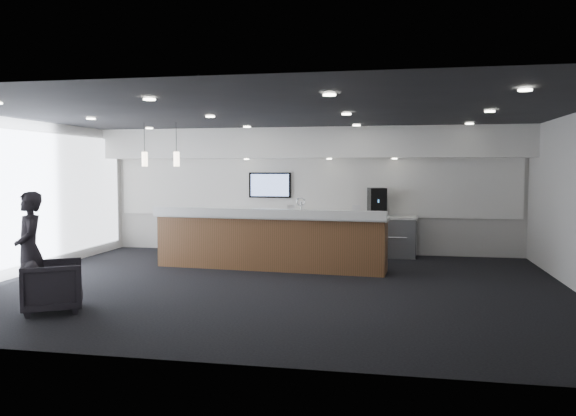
% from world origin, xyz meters
% --- Properties ---
extents(ground, '(10.00, 10.00, 0.00)m').
position_xyz_m(ground, '(0.00, 0.00, 0.00)').
color(ground, black).
rests_on(ground, ground).
extents(ceiling, '(10.00, 8.00, 0.02)m').
position_xyz_m(ceiling, '(0.00, 0.00, 3.00)').
color(ceiling, black).
rests_on(ceiling, back_wall).
extents(back_wall, '(10.00, 0.02, 3.00)m').
position_xyz_m(back_wall, '(0.00, 4.00, 1.50)').
color(back_wall, silver).
rests_on(back_wall, ground).
extents(left_wall, '(0.02, 8.00, 3.00)m').
position_xyz_m(left_wall, '(-5.00, 0.00, 1.50)').
color(left_wall, silver).
rests_on(left_wall, ground).
extents(soffit_bulkhead, '(10.00, 0.90, 0.70)m').
position_xyz_m(soffit_bulkhead, '(0.00, 3.55, 2.65)').
color(soffit_bulkhead, white).
rests_on(soffit_bulkhead, back_wall).
extents(alcove_panel, '(9.80, 0.06, 1.40)m').
position_xyz_m(alcove_panel, '(0.00, 3.97, 1.60)').
color(alcove_panel, white).
rests_on(alcove_panel, back_wall).
extents(window_blinds_wall, '(0.04, 7.36, 2.55)m').
position_xyz_m(window_blinds_wall, '(-4.96, 0.00, 1.50)').
color(window_blinds_wall, silver).
rests_on(window_blinds_wall, left_wall).
extents(back_credenza, '(5.06, 0.66, 0.95)m').
position_xyz_m(back_credenza, '(-0.00, 3.64, 0.48)').
color(back_credenza, gray).
rests_on(back_credenza, ground).
extents(wall_tv, '(1.05, 0.08, 0.62)m').
position_xyz_m(wall_tv, '(-1.00, 3.91, 1.65)').
color(wall_tv, black).
rests_on(wall_tv, back_wall).
extents(pendant_left, '(0.12, 0.12, 0.30)m').
position_xyz_m(pendant_left, '(-2.40, 0.80, 2.25)').
color(pendant_left, beige).
rests_on(pendant_left, ceiling).
extents(pendant_right, '(0.12, 0.12, 0.30)m').
position_xyz_m(pendant_right, '(-3.10, 0.80, 2.25)').
color(pendant_right, beige).
rests_on(pendant_right, ceiling).
extents(ceiling_can_lights, '(7.00, 5.00, 0.02)m').
position_xyz_m(ceiling_can_lights, '(0.00, 0.00, 2.97)').
color(ceiling_can_lights, white).
rests_on(ceiling_can_lights, ceiling).
extents(service_counter, '(4.85, 1.16, 1.49)m').
position_xyz_m(service_counter, '(-0.49, 1.57, 0.58)').
color(service_counter, '#51361B').
rests_on(service_counter, ground).
extents(coffee_machine, '(0.47, 0.54, 0.66)m').
position_xyz_m(coffee_machine, '(1.61, 3.63, 1.28)').
color(coffee_machine, black).
rests_on(coffee_machine, back_credenza).
extents(info_sign_left, '(0.18, 0.07, 0.24)m').
position_xyz_m(info_sign_left, '(-0.41, 3.52, 1.07)').
color(info_sign_left, white).
rests_on(info_sign_left, back_credenza).
extents(info_sign_right, '(0.20, 0.04, 0.26)m').
position_xyz_m(info_sign_right, '(1.14, 3.57, 1.08)').
color(info_sign_right, white).
rests_on(info_sign_right, back_credenza).
extents(armchair, '(1.09, 1.09, 0.73)m').
position_xyz_m(armchair, '(-2.80, -2.35, 0.37)').
color(armchair, black).
rests_on(armchair, ground).
extents(lounge_guest, '(0.71, 0.75, 1.72)m').
position_xyz_m(lounge_guest, '(-3.26, -2.21, 0.86)').
color(lounge_guest, black).
rests_on(lounge_guest, ground).
extents(cup_0, '(0.09, 0.09, 0.08)m').
position_xyz_m(cup_0, '(1.32, 3.51, 0.99)').
color(cup_0, white).
rests_on(cup_0, back_credenza).
extents(cup_1, '(0.12, 0.12, 0.08)m').
position_xyz_m(cup_1, '(1.18, 3.51, 0.99)').
color(cup_1, white).
rests_on(cup_1, back_credenza).
extents(cup_2, '(0.11, 0.11, 0.08)m').
position_xyz_m(cup_2, '(1.04, 3.51, 0.99)').
color(cup_2, white).
rests_on(cup_2, back_credenza).
extents(cup_3, '(0.11, 0.11, 0.08)m').
position_xyz_m(cup_3, '(0.90, 3.51, 0.99)').
color(cup_3, white).
rests_on(cup_3, back_credenza).
extents(cup_4, '(0.12, 0.12, 0.08)m').
position_xyz_m(cup_4, '(0.76, 3.51, 0.99)').
color(cup_4, white).
rests_on(cup_4, back_credenza).
extents(cup_5, '(0.10, 0.10, 0.08)m').
position_xyz_m(cup_5, '(0.62, 3.51, 0.99)').
color(cup_5, white).
rests_on(cup_5, back_credenza).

